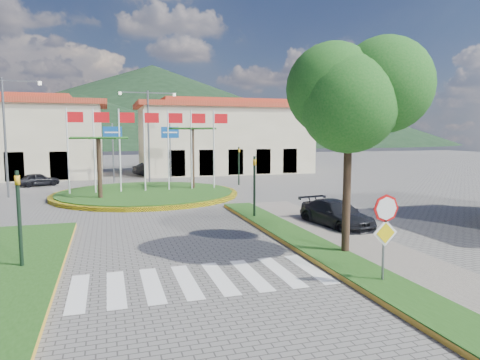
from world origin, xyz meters
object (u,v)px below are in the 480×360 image
object	(u,v)px
deciduous_tree	(349,109)
white_van	(78,173)
stop_sign	(385,224)
car_side_right	(336,214)
car_dark_b	(154,169)
roundabout_island	(146,193)
car_dark_a	(38,179)

from	to	relation	value
deciduous_tree	white_van	world-z (taller)	deciduous_tree
stop_sign	car_side_right	world-z (taller)	stop_sign
white_van	car_side_right	xyz separation A→B (m)	(12.78, -26.44, 0.08)
car_dark_b	roundabout_island	bearing A→B (deg)	160.01
car_dark_b	car_side_right	distance (m)	28.02
car_side_right	stop_sign	bearing A→B (deg)	-117.07
deciduous_tree	roundabout_island	bearing A→B (deg)	107.91
roundabout_island	deciduous_tree	size ratio (longest dim) A/B	1.87
stop_sign	car_dark_b	bearing A→B (deg)	94.72
deciduous_tree	car_dark_a	xyz separation A→B (m)	(-13.47, 25.14, -4.63)
stop_sign	deciduous_tree	bearing A→B (deg)	78.82
white_van	car_dark_b	xyz separation A→B (m)	(7.32, 1.05, 0.13)
roundabout_island	deciduous_tree	bearing A→B (deg)	-72.09
roundabout_island	car_side_right	size ratio (longest dim) A/B	2.95
car_dark_b	car_dark_a	bearing A→B (deg)	110.73
roundabout_island	deciduous_tree	xyz separation A→B (m)	(5.50, -17.00, 5.00)
deciduous_tree	car_dark_a	world-z (taller)	deciduous_tree
car_dark_a	car_side_right	distance (m)	26.11
roundabout_island	car_dark_b	size ratio (longest dim) A/B	3.09
roundabout_island	car_side_right	world-z (taller)	roundabout_island
deciduous_tree	car_side_right	distance (m)	6.45
deciduous_tree	white_van	bearing A→B (deg)	109.44
stop_sign	car_side_right	bearing A→B (deg)	70.00
car_side_right	car_dark_b	bearing A→B (deg)	94.17
deciduous_tree	stop_sign	bearing A→B (deg)	-101.18
car_dark_a	car_side_right	size ratio (longest dim) A/B	0.75
car_dark_a	stop_sign	bearing A→B (deg)	-176.86
roundabout_island	white_van	world-z (taller)	roundabout_island
white_van	car_dark_a	xyz separation A→B (m)	(-2.69, -5.40, -0.00)
white_van	car_side_right	size ratio (longest dim) A/B	0.92
white_van	car_side_right	world-z (taller)	car_side_right
white_van	car_side_right	distance (m)	29.36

